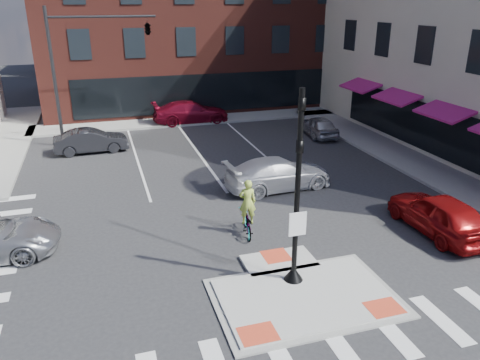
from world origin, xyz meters
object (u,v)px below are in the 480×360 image
object	(u,v)px
white_pickup	(278,173)
cyclist	(247,216)
bg_car_silver	(318,126)
bg_car_dark	(91,141)
bg_car_red	(191,112)
red_sedan	(439,214)

from	to	relation	value
white_pickup	cyclist	size ratio (longest dim) A/B	2.32
bg_car_silver	bg_car_dark	bearing A→B (deg)	0.59
bg_car_red	cyclist	bearing A→B (deg)	174.81
bg_car_red	white_pickup	bearing A→B (deg)	-174.77
white_pickup	red_sedan	bearing A→B (deg)	-150.18
bg_car_dark	cyclist	xyz separation A→B (m)	(5.49, -12.35, 0.06)
white_pickup	bg_car_silver	xyz separation A→B (m)	(5.81, 7.69, -0.08)
white_pickup	bg_car_dark	xyz separation A→B (m)	(-8.29, 8.41, -0.06)
cyclist	bg_car_silver	bearing A→B (deg)	-115.31
bg_car_silver	bg_car_red	size ratio (longest dim) A/B	0.71
red_sedan	cyclist	distance (m)	7.23
white_pickup	bg_car_silver	world-z (taller)	white_pickup
red_sedan	bg_car_dark	bearing A→B (deg)	-49.81
red_sedan	bg_car_silver	distance (m)	13.74
bg_car_dark	bg_car_silver	size ratio (longest dim) A/B	1.08
bg_car_red	bg_car_dark	bearing A→B (deg)	126.38
bg_car_red	bg_car_silver	bearing A→B (deg)	-130.01
white_pickup	bg_car_red	world-z (taller)	bg_car_red
red_sedan	bg_car_red	bearing A→B (deg)	-74.92
bg_car_red	cyclist	size ratio (longest dim) A/B	2.46
bg_car_silver	cyclist	world-z (taller)	cyclist
red_sedan	white_pickup	distance (m)	7.25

